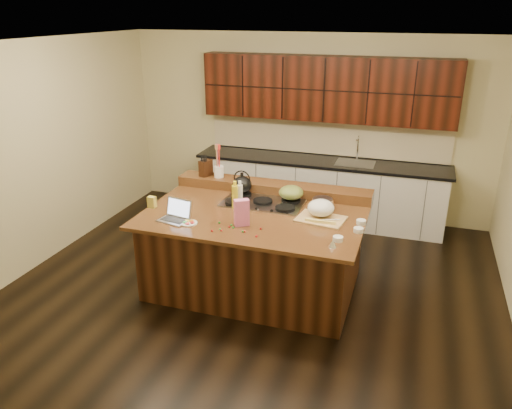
% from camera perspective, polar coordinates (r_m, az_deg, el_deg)
% --- Properties ---
extents(room, '(5.52, 5.02, 2.72)m').
position_cam_1_polar(room, '(5.33, -0.17, 3.31)').
color(room, black).
rests_on(room, ground).
extents(island, '(2.40, 1.60, 0.92)m').
position_cam_1_polar(island, '(5.67, -0.16, -5.22)').
color(island, black).
rests_on(island, ground).
extents(back_ledge, '(2.40, 0.30, 0.12)m').
position_cam_1_polar(back_ledge, '(6.08, 1.92, 1.97)').
color(back_ledge, black).
rests_on(back_ledge, island).
extents(cooktop, '(0.92, 0.52, 0.05)m').
position_cam_1_polar(cooktop, '(5.74, 0.78, 0.28)').
color(cooktop, gray).
rests_on(cooktop, island).
extents(back_counter, '(3.70, 0.66, 2.40)m').
position_cam_1_polar(back_counter, '(7.43, 7.52, 5.49)').
color(back_counter, silver).
rests_on(back_counter, ground).
extents(kettle, '(0.24, 0.24, 0.21)m').
position_cam_1_polar(kettle, '(5.89, -1.61, 2.26)').
color(kettle, black).
rests_on(kettle, cooktop).
extents(green_bowl, '(0.35, 0.35, 0.16)m').
position_cam_1_polar(green_bowl, '(5.74, 4.04, 1.38)').
color(green_bowl, '#5F6C2B').
rests_on(green_bowl, cooktop).
extents(laptop, '(0.35, 0.30, 0.21)m').
position_cam_1_polar(laptop, '(5.35, -9.13, -1.14)').
color(laptop, '#B7B7BC').
rests_on(laptop, island).
extents(oil_bottle, '(0.09, 0.09, 0.27)m').
position_cam_1_polar(oil_bottle, '(5.56, -2.42, 0.86)').
color(oil_bottle, gold).
rests_on(oil_bottle, island).
extents(vinegar_bottle, '(0.07, 0.07, 0.25)m').
position_cam_1_polar(vinegar_bottle, '(5.63, -1.84, 1.04)').
color(vinegar_bottle, silver).
rests_on(vinegar_bottle, island).
extents(wooden_tray, '(0.54, 0.43, 0.20)m').
position_cam_1_polar(wooden_tray, '(5.35, 7.43, -0.68)').
color(wooden_tray, tan).
rests_on(wooden_tray, island).
extents(ramekin_a, '(0.10, 0.10, 0.04)m').
position_cam_1_polar(ramekin_a, '(4.89, 9.34, -3.88)').
color(ramekin_a, white).
rests_on(ramekin_a, island).
extents(ramekin_b, '(0.11, 0.11, 0.04)m').
position_cam_1_polar(ramekin_b, '(5.11, 11.63, -2.87)').
color(ramekin_b, white).
rests_on(ramekin_b, island).
extents(ramekin_c, '(0.13, 0.13, 0.04)m').
position_cam_1_polar(ramekin_c, '(5.30, 11.93, -1.97)').
color(ramekin_c, white).
rests_on(ramekin_c, island).
extents(strainer_bowl, '(0.32, 0.32, 0.09)m').
position_cam_1_polar(strainer_bowl, '(5.65, 7.60, 0.07)').
color(strainer_bowl, '#996B3F').
rests_on(strainer_bowl, island).
extents(kitchen_timer, '(0.09, 0.09, 0.07)m').
position_cam_1_polar(kitchen_timer, '(4.76, 8.74, -4.42)').
color(kitchen_timer, silver).
rests_on(kitchen_timer, island).
extents(pink_bag, '(0.17, 0.15, 0.28)m').
position_cam_1_polar(pink_bag, '(5.12, -1.65, -0.93)').
color(pink_bag, pink).
rests_on(pink_bag, island).
extents(candy_plate, '(0.19, 0.19, 0.01)m').
position_cam_1_polar(candy_plate, '(5.25, -7.69, -2.11)').
color(candy_plate, white).
rests_on(candy_plate, island).
extents(package_box, '(0.09, 0.07, 0.13)m').
position_cam_1_polar(package_box, '(5.73, -11.81, 0.28)').
color(package_box, gold).
rests_on(package_box, island).
extents(utensil_crock, '(0.14, 0.14, 0.14)m').
position_cam_1_polar(utensil_crock, '(6.26, -4.26, 3.77)').
color(utensil_crock, white).
rests_on(utensil_crock, back_ledge).
extents(knife_block, '(0.15, 0.19, 0.20)m').
position_cam_1_polar(knife_block, '(6.32, -5.77, 4.17)').
color(knife_block, black).
rests_on(knife_block, back_ledge).
extents(gumdrop_0, '(0.02, 0.02, 0.02)m').
position_cam_1_polar(gumdrop_0, '(5.07, 0.54, -2.77)').
color(gumdrop_0, red).
rests_on(gumdrop_0, island).
extents(gumdrop_1, '(0.02, 0.02, 0.02)m').
position_cam_1_polar(gumdrop_1, '(5.10, -2.62, -2.66)').
color(gumdrop_1, '#198C26').
rests_on(gumdrop_1, island).
extents(gumdrop_2, '(0.02, 0.02, 0.02)m').
position_cam_1_polar(gumdrop_2, '(5.01, -1.31, -3.10)').
color(gumdrop_2, red).
rests_on(gumdrop_2, island).
extents(gumdrop_3, '(0.02, 0.02, 0.02)m').
position_cam_1_polar(gumdrop_3, '(5.01, -1.53, -3.11)').
color(gumdrop_3, '#198C26').
rests_on(gumdrop_3, island).
extents(gumdrop_4, '(0.02, 0.02, 0.02)m').
position_cam_1_polar(gumdrop_4, '(5.12, -3.08, -2.56)').
color(gumdrop_4, red).
rests_on(gumdrop_4, island).
extents(gumdrop_5, '(0.02, 0.02, 0.02)m').
position_cam_1_polar(gumdrop_5, '(5.14, -1.94, -2.41)').
color(gumdrop_5, '#198C26').
rests_on(gumdrop_5, island).
extents(gumdrop_6, '(0.02, 0.02, 0.02)m').
position_cam_1_polar(gumdrop_6, '(4.90, 0.04, -3.66)').
color(gumdrop_6, red).
rests_on(gumdrop_6, island).
extents(gumdrop_7, '(0.02, 0.02, 0.02)m').
position_cam_1_polar(gumdrop_7, '(5.16, -2.84, -2.35)').
color(gumdrop_7, '#198C26').
rests_on(gumdrop_7, island).
extents(gumdrop_8, '(0.02, 0.02, 0.02)m').
position_cam_1_polar(gumdrop_8, '(5.04, -5.06, -3.00)').
color(gumdrop_8, red).
rests_on(gumdrop_8, island).
extents(gumdrop_9, '(0.02, 0.02, 0.02)m').
position_cam_1_polar(gumdrop_9, '(5.22, -4.21, -2.09)').
color(gumdrop_9, '#198C26').
rests_on(gumdrop_9, island).
extents(gumdrop_10, '(0.02, 0.02, 0.02)m').
position_cam_1_polar(gumdrop_10, '(4.91, 0.07, -3.62)').
color(gumdrop_10, red).
rests_on(gumdrop_10, island).
extents(gumdrop_11, '(0.02, 0.02, 0.02)m').
position_cam_1_polar(gumdrop_11, '(5.07, -4.11, -2.84)').
color(gumdrop_11, '#198C26').
rests_on(gumdrop_11, island).
extents(gumdrop_12, '(0.02, 0.02, 0.02)m').
position_cam_1_polar(gumdrop_12, '(5.04, -3.98, -2.97)').
color(gumdrop_12, red).
rests_on(gumdrop_12, island).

